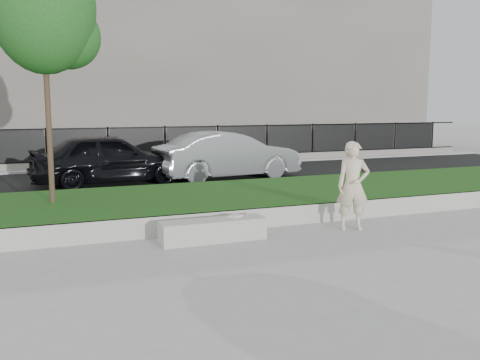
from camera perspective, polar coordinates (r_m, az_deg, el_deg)
name	(u,v)px	position (r m, az deg, el deg)	size (l,w,h in m)	color
ground	(240,244)	(9.58, 0.00, -6.88)	(90.00, 90.00, 0.00)	gray
grass_bank	(192,204)	(12.31, -5.17, -2.58)	(34.00, 4.00, 0.40)	#17390E
grass_kerb	(220,221)	(10.48, -2.10, -4.44)	(34.00, 0.08, 0.40)	#A7A59C
street	(143,180)	(17.61, -10.27, -0.02)	(34.00, 7.00, 0.04)	black
far_pavement	(121,164)	(22.00, -12.62, 1.63)	(34.00, 3.00, 0.12)	gray
iron_fence	(124,155)	(20.97, -12.22, 2.66)	(32.00, 0.30, 1.50)	slate
building_facade	(95,54)	(28.91, -15.20, 12.87)	(34.00, 10.00, 10.00)	#635D56
stone_bench	(213,230)	(9.77, -2.90, -5.39)	(1.94, 0.49, 0.40)	#A7A59C
man	(353,186)	(10.77, 11.96, -0.61)	(0.64, 0.42, 1.75)	beige
book	(235,216)	(9.96, -0.51, -3.86)	(0.25, 0.18, 0.03)	beige
young_tree	(47,11)	(12.07, -19.88, 16.58)	(2.22, 2.12, 5.43)	#38281C
car_dark	(109,159)	(16.70, -13.82, 2.22)	(1.85, 4.60, 1.57)	black
car_silver	(228,155)	(17.37, -1.31, 2.63)	(1.64, 4.69, 1.55)	#919399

